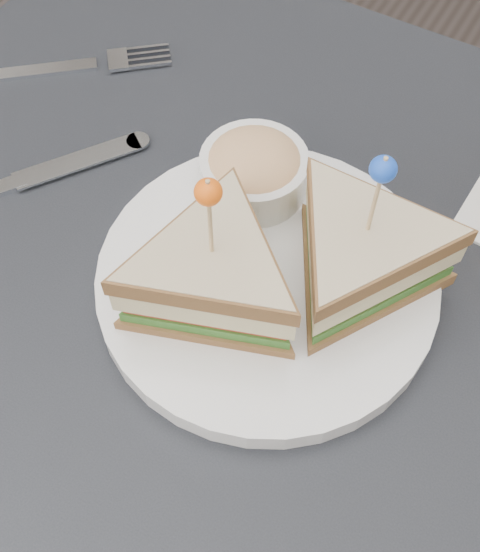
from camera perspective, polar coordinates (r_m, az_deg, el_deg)
name	(u,v)px	position (r m, az deg, el deg)	size (l,w,h in m)	color
ground_plane	(232,533)	(1.25, -0.67, -20.43)	(3.50, 3.50, 0.00)	#3F3833
table	(224,358)	(0.60, -1.30, -6.75)	(0.80, 0.80, 0.75)	black
plate_meal	(279,259)	(0.51, 3.23, 1.44)	(0.32, 0.31, 0.16)	white
cutlery_fork	(76,66)	(0.74, -13.38, 16.52)	(0.18, 0.15, 0.01)	white
cutlery_knife	(25,179)	(0.64, -17.28, 7.61)	(0.14, 0.19, 0.01)	white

